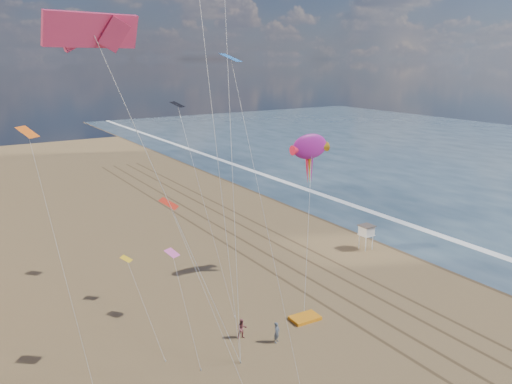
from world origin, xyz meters
TOP-DOWN VIEW (x-y plane):
  - wet_sand at (19.00, 40.00)m, footprint 260.00×260.00m
  - foam at (23.20, 40.00)m, footprint 260.00×260.00m
  - tracks at (2.55, 30.00)m, footprint 7.68×120.00m
  - lifeguard_stand at (11.89, 27.20)m, footprint 1.62×1.62m
  - grounded_kite at (-4.27, 17.97)m, footprint 2.56×1.71m
  - show_kite at (2.00, 25.77)m, footprint 5.12×4.07m
  - kite_flyer_a at (-8.33, 16.36)m, footprint 0.74×0.66m
  - kite_flyer_b at (-10.34, 18.32)m, footprint 0.95×0.82m
  - small_kites at (-15.04, 24.04)m, footprint 15.91×16.48m

SIDE VIEW (x-z plane):
  - wet_sand at x=19.00m, z-range 0.00..0.00m
  - foam at x=23.20m, z-range 0.00..0.00m
  - tracks at x=2.55m, z-range 0.00..0.01m
  - grounded_kite at x=-4.27m, z-range 0.00..0.28m
  - kite_flyer_b at x=-10.34m, z-range 0.00..1.69m
  - kite_flyer_a at x=-8.33m, z-range 0.00..1.70m
  - lifeguard_stand at x=11.89m, z-range 0.79..3.72m
  - show_kite at x=2.00m, z-range 5.19..21.33m
  - small_kites at x=-15.04m, z-range 5.05..23.22m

